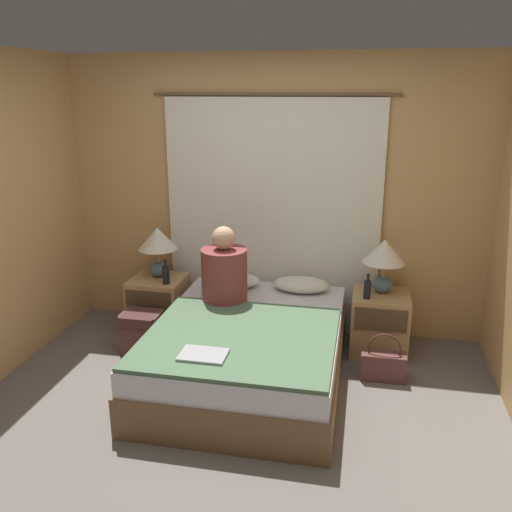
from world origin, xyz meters
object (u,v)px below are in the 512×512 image
Objects in this scene: nightstand_right at (379,323)px; pillow_right at (301,285)px; pillow_left at (233,280)px; backpack_on_floor at (142,330)px; lamp_left at (158,243)px; bed at (249,351)px; person_left_in_bed at (224,272)px; beer_bottle_on_left_stand at (166,274)px; nightstand_left at (159,305)px; beer_bottle_on_right_stand at (367,289)px; lamp_right at (384,256)px; laptop_on_bed at (203,355)px; handbag_on_floor at (383,365)px.

pillow_right is (-0.69, 0.09, 0.27)m from nightstand_right.
pillow_left is 1.34× the size of backpack_on_floor.
nightstand_right is 2.09m from lamp_left.
person_left_in_bed is (-0.29, 0.38, 0.50)m from bed.
bed is at bearing -112.34° from pillow_right.
person_left_in_bed reaches higher than beer_bottle_on_left_stand.
bed is 1.10m from beer_bottle_on_left_stand.
nightstand_left is 2.48× the size of beer_bottle_on_right_stand.
bed is at bearing -143.80° from lamp_right.
nightstand_left and nightstand_right have the same top height.
lamp_left reaches higher than laptop_on_bed.
lamp_left is at bearing 121.36° from laptop_on_bed.
bed is 3.85× the size of pillow_right.
beer_bottle_on_left_stand is 0.53m from backpack_on_floor.
pillow_left is 1.28× the size of handbag_on_floor.
pillow_left is 1.00× the size of pillow_right.
person_left_in_bed is at bearing 11.40° from backpack_on_floor.
bed is 3.60× the size of nightstand_left.
lamp_right reaches higher than bed.
backpack_on_floor is (-0.68, -0.52, -0.33)m from pillow_left.
laptop_on_bed is at bearing -104.41° from bed.
handbag_on_floor is (2.03, -0.04, -0.09)m from backpack_on_floor.
beer_bottle_on_right_stand reaches higher than nightstand_right.
beer_bottle_on_left_stand is (-1.18, -0.20, 0.08)m from pillow_right.
beer_bottle_on_left_stand is at bearing -41.00° from nightstand_left.
lamp_right is 1.84m from laptop_on_bed.
beer_bottle_on_left_stand reaches higher than handbag_on_floor.
nightstand_left is 1.35m from pillow_right.
beer_bottle_on_right_stand is (1.76, 0.00, -0.01)m from beer_bottle_on_left_stand.
beer_bottle_on_right_stand reaches higher than handbag_on_floor.
pillow_right is (0.31, 0.76, 0.30)m from bed.
person_left_in_bed is 1.68× the size of handbag_on_floor.
pillow_left is 0.43m from person_left_in_bed.
lamp_right is at bearing 55.63° from beer_bottle_on_right_stand.
handbag_on_floor is at bearing 10.88° from bed.
bed is 3.85× the size of pillow_left.
lamp_right is at bearing 49.67° from laptop_on_bed.
backpack_on_floor is at bearing 178.77° from handbag_on_floor.
nightstand_right is 1.35m from pillow_left.
beer_bottle_on_right_stand is (1.17, 0.17, -0.12)m from person_left_in_bed.
pillow_left reaches higher than backpack_on_floor.
lamp_left is at bearing -178.02° from pillow_left.
nightstand_right is 2.34× the size of beer_bottle_on_left_stand.
nightstand_left reaches higher than bed.
bed is 4.91× the size of handbag_on_floor.
nightstand_left reaches higher than handbag_on_floor.
pillow_right is 0.61m from beer_bottle_on_right_stand.
bed is 0.87m from pillow_left.
lamp_right is (1.01, 0.74, 0.62)m from bed.
person_left_in_bed is at bearing -167.45° from nightstand_right.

